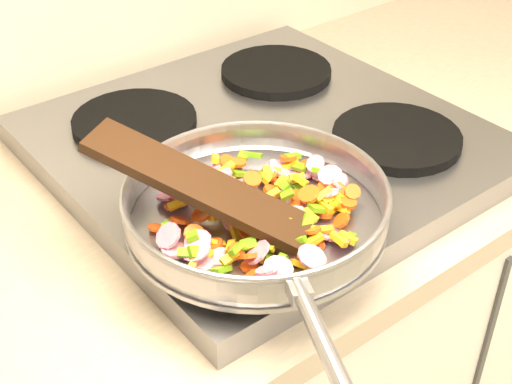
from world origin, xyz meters
TOP-DOWN VIEW (x-y plane):
  - base_cabinet at (0.00, 1.67)m, footprint 3.00×0.65m
  - cooktop at (-0.70, 1.67)m, footprint 0.60×0.60m
  - grate_fl at (-0.84, 1.52)m, footprint 0.19×0.19m
  - grate_fr at (-0.56, 1.52)m, footprint 0.19×0.19m
  - grate_bl at (-0.84, 1.81)m, footprint 0.19×0.19m
  - grate_br at (-0.56, 1.81)m, footprint 0.19×0.19m
  - saute_pan at (-0.85, 1.48)m, footprint 0.35×0.50m
  - vegetable_heap at (-0.84, 1.48)m, footprint 0.28×0.26m
  - wooden_spatula at (-0.92, 1.52)m, footprint 0.20×0.26m

SIDE VIEW (x-z plane):
  - base_cabinet at x=0.00m, z-range 0.00..0.86m
  - cooktop at x=-0.70m, z-range 0.90..0.94m
  - grate_fl at x=-0.84m, z-range 0.94..0.96m
  - grate_fr at x=-0.56m, z-range 0.94..0.96m
  - grate_bl at x=-0.84m, z-range 0.94..0.96m
  - grate_br at x=-0.56m, z-range 0.94..0.96m
  - vegetable_heap at x=-0.84m, z-range 0.95..1.00m
  - saute_pan at x=-0.85m, z-range 0.96..1.01m
  - wooden_spatula at x=-0.92m, z-range 0.97..1.07m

